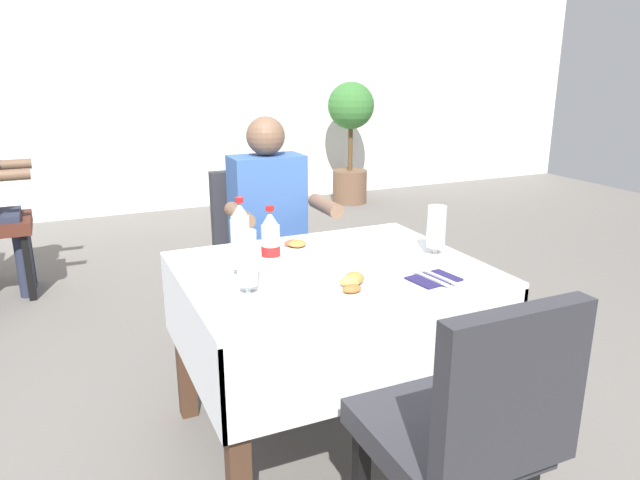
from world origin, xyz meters
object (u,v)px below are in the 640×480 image
at_px(plate_near_camera, 351,285).
at_px(plate_far_diner, 298,247).
at_px(seated_diner_far, 272,229).
at_px(cola_bottle_primary, 271,243).
at_px(cola_bottle_secondary, 241,237).
at_px(napkin_cutlery_set, 434,279).
at_px(beer_glass_middle, 240,246).
at_px(potted_plant_corner, 351,130).
at_px(chair_far_diner_seat, 261,253).
at_px(beer_glass_left, 436,230).
at_px(main_dining_table, 330,307).
at_px(beer_glass_right, 247,263).
at_px(chair_near_camera_side, 464,430).

xyz_separation_m(plate_near_camera, plate_far_diner, (0.01, 0.49, -0.00)).
relative_size(seated_diner_far, cola_bottle_primary, 5.02).
distance_m(cola_bottle_secondary, napkin_cutlery_set, 0.74).
height_order(beer_glass_middle, potted_plant_corner, potted_plant_corner).
bearing_deg(potted_plant_corner, beer_glass_middle, -122.33).
xyz_separation_m(chair_far_diner_seat, potted_plant_corner, (2.05, 2.98, 0.25)).
xyz_separation_m(plate_far_diner, beer_glass_left, (0.49, -0.29, 0.09)).
bearing_deg(chair_far_diner_seat, main_dining_table, -90.00).
height_order(beer_glass_right, napkin_cutlery_set, beer_glass_right).
relative_size(chair_far_diner_seat, chair_near_camera_side, 1.00).
height_order(chair_near_camera_side, beer_glass_right, beer_glass_right).
relative_size(cola_bottle_primary, napkin_cutlery_set, 1.29).
height_order(plate_near_camera, cola_bottle_secondary, cola_bottle_secondary).
bearing_deg(cola_bottle_primary, plate_near_camera, -57.78).
distance_m(seated_diner_far, plate_near_camera, 0.99).
relative_size(chair_near_camera_side, beer_glass_middle, 4.50).
bearing_deg(main_dining_table, plate_near_camera, -98.63).
distance_m(chair_far_diner_seat, cola_bottle_secondary, 0.84).
distance_m(chair_far_diner_seat, beer_glass_right, 1.10).
distance_m(beer_glass_left, cola_bottle_primary, 0.68).
distance_m(beer_glass_right, napkin_cutlery_set, 0.68).
bearing_deg(chair_far_diner_seat, beer_glass_middle, -113.09).
bearing_deg(plate_near_camera, napkin_cutlery_set, -7.93).
distance_m(chair_near_camera_side, napkin_cutlery_set, 0.66).
bearing_deg(cola_bottle_secondary, potted_plant_corner, 57.32).
bearing_deg(chair_near_camera_side, napkin_cutlery_set, 63.69).
distance_m(plate_near_camera, cola_bottle_secondary, 0.48).
relative_size(plate_near_camera, cola_bottle_secondary, 0.88).
xyz_separation_m(chair_far_diner_seat, cola_bottle_primary, (-0.22, -0.79, 0.30)).
bearing_deg(plate_near_camera, chair_far_diner_seat, 88.07).
xyz_separation_m(plate_far_diner, napkin_cutlery_set, (0.31, -0.54, -0.01)).
relative_size(chair_near_camera_side, plate_near_camera, 4.03).
bearing_deg(chair_far_diner_seat, chair_near_camera_side, -90.00).
relative_size(main_dining_table, beer_glass_middle, 5.28).
xyz_separation_m(cola_bottle_primary, napkin_cutlery_set, (0.50, -0.34, -0.10)).
relative_size(chair_near_camera_side, cola_bottle_primary, 3.86).
height_order(plate_near_camera, napkin_cutlery_set, plate_near_camera).
bearing_deg(chair_far_diner_seat, napkin_cutlery_set, -76.24).
xyz_separation_m(chair_near_camera_side, cola_bottle_primary, (-0.22, 0.90, 0.30)).
distance_m(main_dining_table, beer_glass_right, 0.49).
distance_m(plate_far_diner, potted_plant_corner, 4.14).
distance_m(beer_glass_middle, potted_plant_corner, 4.49).
xyz_separation_m(cola_bottle_primary, potted_plant_corner, (2.28, 3.78, -0.05)).
relative_size(plate_far_diner, cola_bottle_primary, 0.93).
distance_m(main_dining_table, cola_bottle_primary, 0.36).
bearing_deg(plate_near_camera, cola_bottle_primary, 122.22).
bearing_deg(main_dining_table, seated_diner_far, 88.06).
relative_size(main_dining_table, napkin_cutlery_set, 5.84).
relative_size(plate_near_camera, beer_glass_middle, 1.12).
relative_size(beer_glass_middle, cola_bottle_secondary, 0.79).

